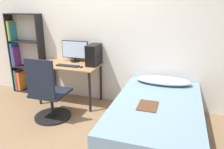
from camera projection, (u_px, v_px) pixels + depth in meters
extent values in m
plane|color=#846647|center=(58.00, 133.00, 3.12)|extent=(14.00, 14.00, 0.00)
cube|color=silver|center=(92.00, 33.00, 3.95)|extent=(8.00, 0.05, 2.50)
cube|color=#997047|center=(69.00, 65.00, 3.90)|extent=(1.09, 0.62, 0.02)
cylinder|color=black|center=(39.00, 86.00, 3.92)|extent=(0.04, 0.04, 0.71)
cylinder|color=black|center=(90.00, 92.00, 3.63)|extent=(0.04, 0.04, 0.71)
cylinder|color=black|center=(55.00, 77.00, 4.39)|extent=(0.04, 0.04, 0.71)
cylinder|color=black|center=(101.00, 82.00, 4.10)|extent=(0.04, 0.04, 0.71)
cube|color=black|center=(13.00, 53.00, 4.46)|extent=(0.02, 0.22, 1.59)
cube|color=black|center=(42.00, 56.00, 4.26)|extent=(0.02, 0.22, 1.59)
cube|color=black|center=(32.00, 91.00, 4.60)|extent=(0.68, 0.22, 0.02)
cube|color=black|center=(29.00, 67.00, 4.44)|extent=(0.68, 0.22, 0.02)
cube|color=black|center=(26.00, 41.00, 4.28)|extent=(0.68, 0.22, 0.02)
cube|color=black|center=(22.00, 14.00, 4.12)|extent=(0.68, 0.22, 0.02)
cube|color=teal|center=(18.00, 79.00, 4.63)|extent=(0.04, 0.19, 0.43)
cube|color=red|center=(20.00, 80.00, 4.62)|extent=(0.04, 0.19, 0.40)
cube|color=orange|center=(22.00, 81.00, 4.61)|extent=(0.04, 0.19, 0.38)
cube|color=#2870B7|center=(15.00, 54.00, 4.46)|extent=(0.04, 0.19, 0.48)
cube|color=#7A338E|center=(16.00, 56.00, 4.46)|extent=(0.02, 0.19, 0.39)
cube|color=gold|center=(11.00, 31.00, 4.31)|extent=(0.03, 0.19, 0.38)
cube|color=teal|center=(13.00, 31.00, 4.31)|extent=(0.02, 0.19, 0.35)
cylinder|color=black|center=(53.00, 116.00, 3.55)|extent=(0.58, 0.58, 0.03)
cylinder|color=black|center=(52.00, 105.00, 3.49)|extent=(0.05, 0.05, 0.38)
cube|color=black|center=(51.00, 93.00, 3.43)|extent=(0.51, 0.51, 0.04)
cube|color=black|center=(40.00, 79.00, 3.12)|extent=(0.46, 0.04, 0.57)
cube|color=#4C3D2D|center=(155.00, 130.00, 2.97)|extent=(1.15, 1.99, 0.24)
cube|color=#708EA8|center=(157.00, 112.00, 2.89)|extent=(1.12, 1.95, 0.29)
ellipsoid|color=#B2B7C6|center=(163.00, 81.00, 3.50)|extent=(0.88, 0.36, 0.11)
cube|color=#56331E|center=(148.00, 106.00, 2.74)|extent=(0.24, 0.32, 0.01)
cylinder|color=black|center=(75.00, 61.00, 4.08)|extent=(0.17, 0.17, 0.01)
cylinder|color=black|center=(75.00, 59.00, 4.07)|extent=(0.04, 0.04, 0.07)
cube|color=black|center=(75.00, 50.00, 4.01)|extent=(0.52, 0.01, 0.32)
cube|color=#B2D1EF|center=(75.00, 50.00, 4.01)|extent=(0.50, 0.01, 0.30)
cube|color=black|center=(68.00, 66.00, 3.77)|extent=(0.42, 0.11, 0.02)
cube|color=black|center=(94.00, 55.00, 3.80)|extent=(0.18, 0.37, 0.36)
ellipsoid|color=black|center=(81.00, 67.00, 3.69)|extent=(0.06, 0.09, 0.02)
cube|color=#B7B7BC|center=(46.00, 62.00, 4.00)|extent=(0.07, 0.14, 0.01)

